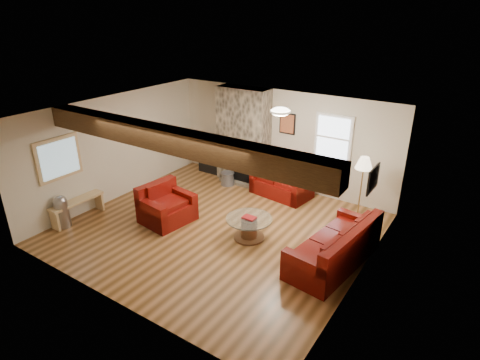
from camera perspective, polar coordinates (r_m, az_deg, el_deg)
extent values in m
plane|color=brown|center=(8.59, -3.11, -6.94)|extent=(8.00, 8.00, 0.00)
plane|color=silver|center=(7.64, -3.52, 9.47)|extent=(8.00, 8.00, 0.00)
plane|color=beige|center=(10.22, 5.97, 5.72)|extent=(8.00, 0.00, 8.00)
plane|color=beige|center=(6.29, -18.55, -7.32)|extent=(8.00, 0.00, 8.00)
plane|color=beige|center=(10.02, -17.26, 4.40)|extent=(0.00, 7.50, 7.50)
plane|color=beige|center=(6.83, 17.42, -4.62)|extent=(0.00, 7.50, 7.50)
cube|color=#351F10|center=(6.77, -9.86, 5.66)|extent=(6.00, 0.36, 0.38)
cube|color=#332F28|center=(10.50, 0.47, 6.32)|extent=(1.40, 0.50, 2.50)
cube|color=black|center=(10.57, -0.28, 1.84)|extent=(0.70, 0.06, 0.90)
cube|color=#332F28|center=(10.69, -0.43, -0.29)|extent=(1.00, 0.25, 0.08)
cylinder|color=#452B16|center=(8.25, 1.29, -8.12)|extent=(0.62, 0.62, 0.04)
cylinder|color=#452B16|center=(8.15, 1.30, -7.00)|extent=(0.33, 0.33, 0.42)
cylinder|color=white|center=(8.04, 1.31, -5.53)|extent=(0.93, 0.93, 0.02)
cube|color=maroon|center=(8.02, 1.31, -5.37)|extent=(0.26, 0.19, 0.03)
cube|color=black|center=(11.35, -3.35, 2.26)|extent=(0.99, 0.39, 0.49)
imported|color=black|center=(11.19, -3.41, 4.49)|extent=(0.77, 0.10, 0.44)
cylinder|color=#A98946|center=(9.38, 16.32, -5.04)|extent=(0.26, 0.26, 0.03)
cylinder|color=#A98946|center=(9.11, 16.76, -1.55)|extent=(0.03, 0.03, 1.29)
cone|color=beige|center=(8.86, 17.25, 2.33)|extent=(0.37, 0.37, 0.26)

